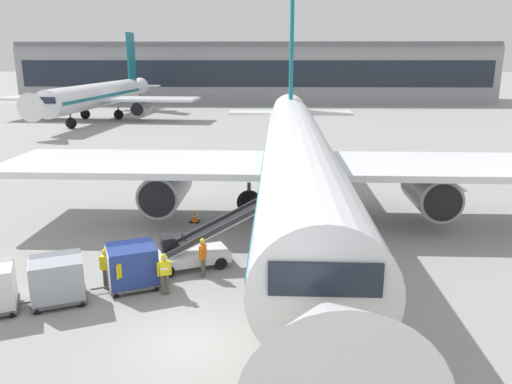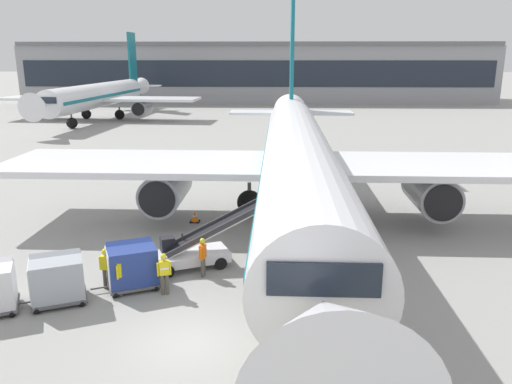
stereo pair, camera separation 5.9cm
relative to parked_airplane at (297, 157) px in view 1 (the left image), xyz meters
The scene contains 13 objects.
ground_plane 14.40m from the parked_airplane, 107.09° to the right, with size 600.00×600.00×0.00m, color gray.
parked_airplane is the anchor object (origin of this frame).
belt_loader 8.88m from the parked_airplane, 124.98° to the right, with size 5.44×3.29×2.82m.
baggage_cart_lead 11.90m from the parked_airplane, 127.81° to the right, with size 2.81×2.26×1.91m.
baggage_cart_second 14.54m from the parked_airplane, 132.35° to the right, with size 2.81×2.26×1.91m.
ground_crew_by_loader 11.61m from the parked_airplane, 119.96° to the right, with size 0.54×0.36×1.74m.
ground_crew_by_carts 9.50m from the parked_airplane, 118.49° to the right, with size 0.30×0.57×1.74m.
ground_crew_marshaller 12.67m from the parked_airplane, 130.96° to the right, with size 0.56×0.30×1.74m.
ground_crew_wingwalker 12.67m from the parked_airplane, 126.41° to the right, with size 0.30×0.56×1.74m.
safety_cone_engine_keepout 6.80m from the parked_airplane, behind, with size 0.56×0.56×0.64m.
apron_guidance_line_lead_in 3.82m from the parked_airplane, 115.78° to the right, with size 0.20×110.00×0.01m.
terminal_building 83.42m from the parked_airplane, 93.39° to the left, with size 95.20×20.76×11.96m.
distant_airplane 54.44m from the parked_airplane, 120.12° to the left, with size 29.83×38.78×13.23m.
Camera 1 is at (2.70, -14.86, 9.25)m, focal length 35.47 mm.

